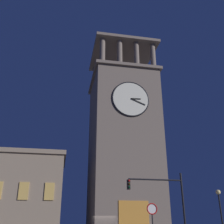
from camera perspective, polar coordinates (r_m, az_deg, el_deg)
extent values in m
cube|color=#75665B|center=(35.22, 2.37, -8.51)|extent=(8.06, 8.71, 20.26)
cube|color=#75665B|center=(38.99, 2.13, 6.40)|extent=(8.66, 9.31, 0.40)
cylinder|color=#75665B|center=(37.84, 8.53, 11.36)|extent=(0.70, 0.70, 3.81)
cylinder|color=#75665B|center=(37.23, 5.12, 11.80)|extent=(0.70, 0.70, 3.81)
cylinder|color=#75665B|center=(36.76, 1.60, 12.20)|extent=(0.70, 0.70, 3.81)
cylinder|color=#75665B|center=(36.42, -2.00, 12.58)|extent=(0.70, 0.70, 3.81)
cylinder|color=#75665B|center=(43.96, 5.40, 6.07)|extent=(0.70, 0.70, 3.81)
cylinder|color=#75665B|center=(43.44, 2.48, 6.36)|extent=(0.70, 0.70, 3.81)
cylinder|color=#75665B|center=(43.03, -0.51, 6.63)|extent=(0.70, 0.70, 3.81)
cylinder|color=#75665B|center=(42.75, -3.55, 6.89)|extent=(0.70, 0.70, 3.81)
cube|color=#75665B|center=(41.18, 2.04, 11.54)|extent=(8.66, 9.31, 0.40)
cylinder|color=black|center=(42.05, 2.01, 13.27)|extent=(0.12, 0.12, 2.65)
cylinder|color=silver|center=(33.02, 3.91, 2.74)|extent=(4.46, 0.12, 4.46)
torus|color=black|center=(33.00, 3.92, 2.76)|extent=(4.62, 0.16, 4.62)
cube|color=black|center=(33.09, 4.98, 2.77)|extent=(1.23, 0.06, 0.17)
cube|color=black|center=(33.00, 5.45, 2.14)|extent=(1.80, 0.06, 0.81)
cube|color=orange|center=(30.03, 4.59, -21.74)|extent=(3.20, 0.24, 4.00)
cube|color=#E0B259|center=(31.06, -12.93, -15.82)|extent=(1.00, 0.12, 1.80)
cube|color=#E0B259|center=(31.26, -17.95, -15.37)|extent=(1.00, 0.12, 1.80)
cylinder|color=black|center=(23.27, 14.73, -19.03)|extent=(0.16, 0.16, 5.59)
cylinder|color=black|center=(22.66, 8.99, -13.76)|extent=(4.38, 0.12, 0.12)
cube|color=black|center=(21.98, 3.47, -14.84)|extent=(0.22, 0.30, 0.75)
sphere|color=red|center=(21.84, 3.57, -14.07)|extent=(0.16, 0.16, 0.16)
sphere|color=#392705|center=(21.81, 3.58, -14.72)|extent=(0.16, 0.16, 0.16)
sphere|color=#063316|center=(21.78, 3.60, -15.37)|extent=(0.16, 0.16, 0.16)
cylinder|color=black|center=(27.50, 21.94, -20.07)|extent=(0.14, 0.14, 4.20)
sphere|color=#F9DB8C|center=(27.62, 21.24, -15.30)|extent=(0.44, 0.44, 0.44)
cylinder|color=white|center=(20.62, 8.33, -19.34)|extent=(0.70, 0.04, 0.70)
torus|color=red|center=(20.60, 8.35, -19.33)|extent=(0.78, 0.08, 0.78)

